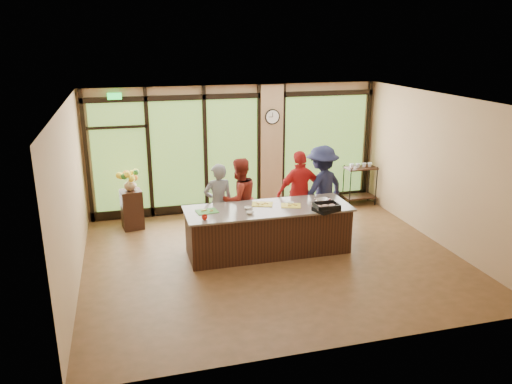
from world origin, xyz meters
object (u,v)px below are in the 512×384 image
island_base (268,231)px  flower_stand (132,209)px  cook_right (322,188)px  bar_cart (360,180)px  cook_left (219,204)px  roasting_pan (326,209)px

island_base → flower_stand: bearing=141.5°
flower_stand → cook_right: bearing=-24.7°
flower_stand → bar_cart: bar_cart is taller
island_base → cook_left: bearing=138.7°
flower_stand → bar_cart: (5.57, 0.22, 0.20)m
cook_right → bar_cart: (1.60, 1.36, -0.30)m
island_base → bar_cart: bar_cart is taller
cook_left → bar_cart: cook_left is taller
flower_stand → roasting_pan: bearing=-43.7°
cook_left → cook_right: (2.28, 0.13, 0.10)m
cook_right → bar_cart: bearing=-164.5°
cook_right → roasting_pan: bearing=46.5°
island_base → cook_right: (1.45, 0.86, 0.49)m
cook_left → flower_stand: bearing=-41.1°
flower_stand → cook_left: bearing=-45.7°
bar_cart → island_base: bearing=-144.7°
cook_left → cook_right: cook_right is taller
island_base → bar_cart: size_ratio=2.93×
island_base → bar_cart: (3.05, 2.22, 0.19)m
island_base → cook_right: bearing=30.7°
cook_right → roasting_pan: cook_right is taller
cook_right → roasting_pan: (-0.45, -1.33, 0.02)m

